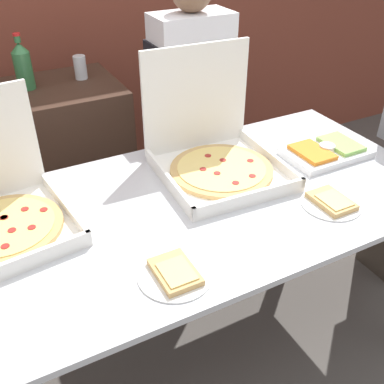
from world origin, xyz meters
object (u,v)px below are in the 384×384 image
(pizza_box_far_right, at_px, (215,151))
(soda_can_colored, at_px, (10,99))
(paper_plate_front_left, at_px, (175,273))
(soda_can_silver, at_px, (80,67))
(soda_bottle, at_px, (23,65))
(veggie_tray, at_px, (326,151))
(person_server_vest, at_px, (192,112))
(paper_plate_front_right, at_px, (331,202))

(pizza_box_far_right, xyz_separation_m, soda_can_colored, (-0.70, 0.64, 0.14))
(paper_plate_front_left, height_order, soda_can_silver, soda_can_silver)
(paper_plate_front_left, relative_size, soda_bottle, 0.86)
(veggie_tray, xyz_separation_m, soda_bottle, (-1.09, 1.04, 0.26))
(soda_can_colored, height_order, person_server_vest, person_server_vest)
(paper_plate_front_left, height_order, person_server_vest, person_server_vest)
(veggie_tray, bearing_deg, person_server_vest, 114.32)
(veggie_tray, relative_size, person_server_vest, 0.23)
(pizza_box_far_right, bearing_deg, soda_bottle, 125.66)
(paper_plate_front_right, xyz_separation_m, soda_bottle, (-0.85, 1.35, 0.27))
(soda_can_silver, bearing_deg, soda_can_colored, -144.90)
(paper_plate_front_left, distance_m, veggie_tray, 1.02)
(paper_plate_front_right, relative_size, person_server_vest, 0.14)
(soda_bottle, distance_m, person_server_vest, 0.89)
(soda_can_silver, bearing_deg, paper_plate_front_right, -67.84)
(veggie_tray, height_order, soda_bottle, soda_bottle)
(soda_bottle, xyz_separation_m, person_server_vest, (0.77, -0.34, -0.28))
(paper_plate_front_right, height_order, soda_bottle, soda_bottle)
(soda_can_silver, distance_m, soda_can_colored, 0.49)
(soda_can_colored, bearing_deg, soda_can_silver, 35.10)
(pizza_box_far_right, height_order, person_server_vest, person_server_vest)
(soda_can_colored, bearing_deg, soda_bottle, 66.60)
(veggie_tray, bearing_deg, paper_plate_front_right, -128.65)
(soda_can_colored, relative_size, person_server_vest, 0.08)
(soda_can_colored, bearing_deg, veggie_tray, -32.73)
(pizza_box_far_right, relative_size, soda_can_colored, 4.29)
(soda_bottle, bearing_deg, veggie_tray, -43.67)
(veggie_tray, xyz_separation_m, soda_can_silver, (-0.80, 1.06, 0.20))
(veggie_tray, bearing_deg, soda_can_silver, 127.18)
(pizza_box_far_right, relative_size, soda_bottle, 1.92)
(person_server_vest, bearing_deg, paper_plate_front_right, 94.06)
(pizza_box_far_right, distance_m, soda_can_colored, 0.96)
(paper_plate_front_right, distance_m, paper_plate_front_left, 0.70)
(pizza_box_far_right, distance_m, paper_plate_front_left, 0.67)
(veggie_tray, xyz_separation_m, soda_can_colored, (-1.21, 0.78, 0.20))
(soda_can_silver, relative_size, soda_can_colored, 1.00)
(pizza_box_far_right, height_order, soda_can_colored, pizza_box_far_right)
(pizza_box_far_right, height_order, veggie_tray, pizza_box_far_right)
(paper_plate_front_left, relative_size, person_server_vest, 0.15)
(pizza_box_far_right, height_order, paper_plate_front_left, pizza_box_far_right)
(soda_bottle, height_order, soda_can_silver, soda_bottle)
(soda_bottle, xyz_separation_m, soda_can_colored, (-0.12, -0.27, -0.06))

